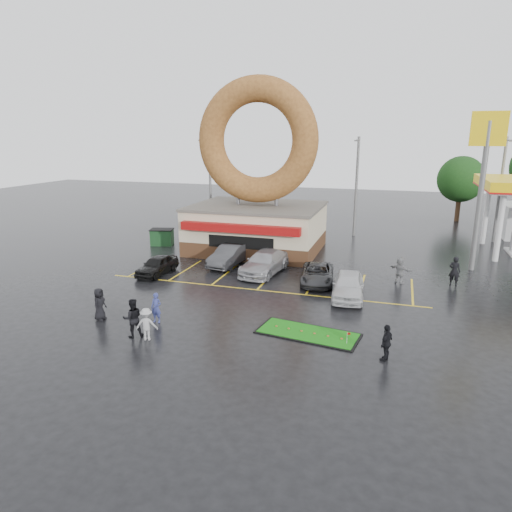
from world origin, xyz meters
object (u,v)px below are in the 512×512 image
(streetlight_right, at_px, (500,187))
(person_cameraman, at_px, (386,343))
(car_dgrey, at_px, (230,255))
(car_white, at_px, (348,285))
(dumpster, at_px, (162,237))
(car_grey, at_px, (317,274))
(shell_sign, at_px, (485,162))
(person_blue, at_px, (156,308))
(putting_green, at_px, (308,333))
(donut_shop, at_px, (257,195))
(streetlight_mid, at_px, (356,184))
(streetlight_left, at_px, (210,181))
(car_silver, at_px, (265,262))
(car_black, at_px, (157,265))

(streetlight_right, bearing_deg, person_cameraman, -107.90)
(car_dgrey, bearing_deg, car_white, -18.95)
(dumpster, bearing_deg, car_grey, -38.59)
(shell_sign, xyz_separation_m, person_blue, (-16.32, -14.82, -6.61))
(putting_green, bearing_deg, donut_shop, 115.73)
(streetlight_mid, distance_m, car_white, 17.75)
(streetlight_left, bearing_deg, streetlight_mid, 4.09)
(car_dgrey, bearing_deg, donut_shop, 91.10)
(streetlight_mid, distance_m, car_grey, 15.63)
(car_silver, bearing_deg, streetlight_mid, 79.07)
(streetlight_mid, xyz_separation_m, car_grey, (-0.77, -15.04, -4.19))
(donut_shop, xyz_separation_m, car_silver, (2.45, -6.06, -3.71))
(streetlight_mid, relative_size, person_cameraman, 5.64)
(car_black, relative_size, car_grey, 0.87)
(streetlight_left, relative_size, car_white, 2.09)
(car_white, distance_m, person_blue, 10.89)
(donut_shop, relative_size, putting_green, 2.69)
(person_blue, bearing_deg, putting_green, 8.92)
(streetlight_mid, xyz_separation_m, car_dgrey, (-7.50, -12.92, -4.05))
(car_dgrey, bearing_deg, streetlight_right, 42.38)
(streetlight_mid, xyz_separation_m, car_black, (-11.36, -16.48, -4.15))
(streetlight_right, height_order, car_grey, streetlight_right)
(streetlight_mid, bearing_deg, car_black, -124.59)
(car_grey, bearing_deg, shell_sign, 24.27)
(donut_shop, height_order, car_silver, donut_shop)
(streetlight_left, relative_size, person_cameraman, 5.64)
(putting_green, bearing_deg, car_white, 77.84)
(streetlight_left, xyz_separation_m, person_blue, (6.68, -22.74, -4.02))
(streetlight_right, distance_m, car_dgrey, 24.30)
(car_black, relative_size, car_white, 0.87)
(streetlight_left, xyz_separation_m, car_grey, (13.23, -14.04, -4.19))
(streetlight_left, relative_size, streetlight_mid, 1.00)
(streetlight_right, xyz_separation_m, car_white, (-10.60, -18.23, -4.05))
(car_dgrey, relative_size, person_blue, 2.91)
(car_dgrey, bearing_deg, streetlight_left, 125.47)
(streetlight_right, height_order, car_silver, streetlight_right)
(streetlight_left, distance_m, car_grey, 19.74)
(streetlight_right, relative_size, person_cameraman, 5.64)
(streetlight_mid, height_order, car_white, streetlight_mid)
(person_cameraman, bearing_deg, streetlight_left, -120.19)
(car_dgrey, bearing_deg, putting_green, -45.41)
(car_dgrey, xyz_separation_m, dumpster, (-7.76, 4.23, -0.08))
(car_grey, bearing_deg, streetlight_right, 43.66)
(car_black, xyz_separation_m, person_blue, (4.04, -7.26, 0.13))
(streetlight_right, bearing_deg, donut_shop, -154.79)
(car_black, height_order, person_cameraman, person_cameraman)
(streetlight_mid, xyz_separation_m, car_white, (1.40, -17.23, -4.05))
(streetlight_right, bearing_deg, dumpster, -160.45)
(person_blue, bearing_deg, car_grey, 55.26)
(streetlight_mid, relative_size, putting_green, 1.80)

